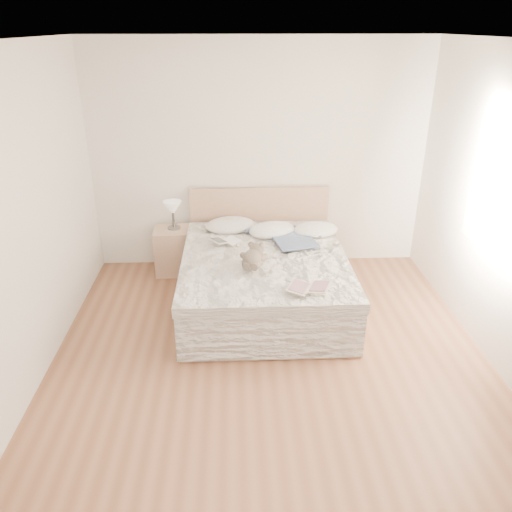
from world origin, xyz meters
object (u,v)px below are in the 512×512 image
at_px(photo_book, 225,241).
at_px(teddy_bear, 252,264).
at_px(bed, 264,276).
at_px(nightstand, 174,250).
at_px(table_lamp, 173,209).
at_px(childrens_book, 309,288).

distance_m(photo_book, teddy_bear, 0.69).
height_order(bed, nightstand, bed).
height_order(table_lamp, teddy_bear, table_lamp).
relative_size(table_lamp, photo_book, 1.16).
bearing_deg(bed, photo_book, 150.50).
bearing_deg(photo_book, bed, -66.14).
bearing_deg(teddy_bear, childrens_book, -32.38).
bearing_deg(photo_book, table_lamp, 100.34).
relative_size(bed, photo_book, 7.22).
xyz_separation_m(nightstand, childrens_book, (1.41, -1.66, 0.35)).
distance_m(bed, teddy_bear, 0.55).
relative_size(table_lamp, childrens_book, 0.90).
xyz_separation_m(photo_book, teddy_bear, (0.27, -0.63, 0.02)).
bearing_deg(bed, nightstand, 143.16).
distance_m(nightstand, photo_book, 0.92).
bearing_deg(bed, table_lamp, 141.79).
relative_size(photo_book, teddy_bear, 0.86).
xyz_separation_m(table_lamp, childrens_book, (1.40, -1.68, -0.18)).
bearing_deg(table_lamp, nightstand, -124.41).
relative_size(bed, childrens_book, 5.61).
bearing_deg(childrens_book, table_lamp, 152.71).
distance_m(table_lamp, childrens_book, 2.19).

